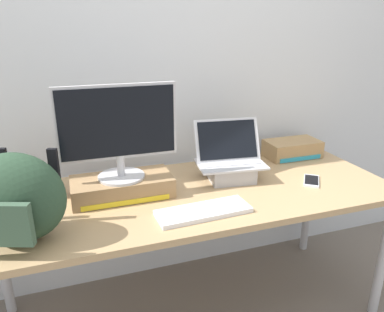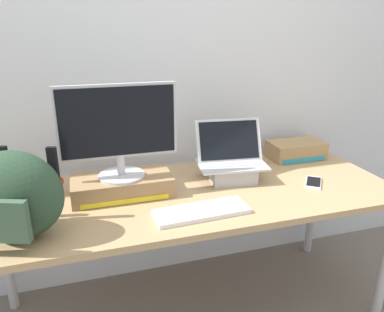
% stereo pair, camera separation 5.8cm
% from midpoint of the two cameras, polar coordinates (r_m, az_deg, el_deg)
% --- Properties ---
extents(ground_plane, '(20.00, 20.00, 0.00)m').
position_cam_midpoint_polar(ground_plane, '(2.20, -0.82, -22.59)').
color(ground_plane, '#70665B').
extents(back_wall, '(7.00, 0.10, 2.60)m').
position_cam_midpoint_polar(back_wall, '(2.09, -5.23, 14.76)').
color(back_wall, silver).
rests_on(back_wall, ground).
extents(desk, '(1.97, 0.76, 0.72)m').
position_cam_midpoint_polar(desk, '(1.82, -0.92, -7.20)').
color(desk, tan).
rests_on(desk, ground).
extents(toner_box_yellow, '(0.46, 0.22, 0.09)m').
position_cam_midpoint_polar(toner_box_yellow, '(1.77, -11.56, -4.62)').
color(toner_box_yellow, '#9E7A51').
rests_on(toner_box_yellow, desk).
extents(desktop_monitor, '(0.53, 0.21, 0.43)m').
position_cam_midpoint_polar(desktop_monitor, '(1.68, -12.19, 3.84)').
color(desktop_monitor, silver).
rests_on(desktop_monitor, toner_box_yellow).
extents(open_laptop, '(0.36, 0.27, 0.29)m').
position_cam_midpoint_polar(open_laptop, '(1.92, 4.95, -1.57)').
color(open_laptop, '#ADADB2').
rests_on(open_laptop, desk).
extents(external_keyboard, '(0.41, 0.16, 0.02)m').
position_cam_midpoint_polar(external_keyboard, '(1.59, 0.71, -8.43)').
color(external_keyboard, white).
rests_on(external_keyboard, desk).
extents(messenger_backpack, '(0.41, 0.34, 0.34)m').
position_cam_midpoint_polar(messenger_backpack, '(1.50, -26.32, -5.85)').
color(messenger_backpack, '#28422D').
rests_on(messenger_backpack, desk).
extents(coffee_mug, '(0.13, 0.09, 0.09)m').
position_cam_midpoint_polar(coffee_mug, '(1.87, -22.54, -4.31)').
color(coffee_mug, '#B2332D').
rests_on(coffee_mug, desk).
extents(cell_phone, '(0.15, 0.17, 0.01)m').
position_cam_midpoint_polar(cell_phone, '(1.98, 17.00, -3.64)').
color(cell_phone, silver).
rests_on(cell_phone, desk).
extents(plush_toy, '(0.10, 0.10, 0.10)m').
position_cam_midpoint_polar(plush_toy, '(1.85, -27.89, -5.27)').
color(plush_toy, '#56B256').
rests_on(plush_toy, desk).
extents(toner_box_cyan, '(0.32, 0.18, 0.10)m').
position_cam_midpoint_polar(toner_box_cyan, '(2.30, 14.38, 1.08)').
color(toner_box_cyan, '#A88456').
rests_on(toner_box_cyan, desk).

